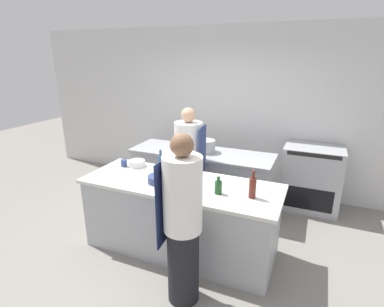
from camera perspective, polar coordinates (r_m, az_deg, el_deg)
ground_plane at (r=3.96m, az=-2.10°, el=-17.46°), size 16.00×16.00×0.00m
wall_back at (r=5.30m, az=7.72°, el=8.12°), size 8.00×0.06×2.80m
prep_counter at (r=3.72m, az=-2.18°, el=-11.81°), size 2.35×0.87×0.90m
pass_counter at (r=4.77m, az=1.70°, el=-4.78°), size 2.22×0.73×0.90m
oven_range at (r=5.01m, az=21.71°, el=-4.35°), size 0.86×0.61×1.00m
chef_at_prep_near at (r=2.82m, az=-1.83°, el=-13.04°), size 0.38×0.37×1.69m
chef_at_stove at (r=4.21m, az=-0.62°, el=-2.53°), size 0.42×0.40×1.65m
bottle_olive_oil at (r=3.17m, az=11.46°, el=-6.28°), size 0.07×0.07×0.30m
bottle_vinegar at (r=3.23m, az=5.03°, el=-6.36°), size 0.08×0.08×0.19m
bottle_wine at (r=3.80m, az=-5.95°, el=-1.88°), size 0.07×0.07×0.29m
bowl_mixing_large at (r=4.06m, az=-10.45°, el=-1.87°), size 0.21×0.21×0.08m
bowl_prep_small at (r=3.52m, az=-6.43°, el=-4.87°), size 0.25×0.25×0.09m
cup at (r=4.10m, az=-12.84°, el=-1.79°), size 0.08×0.08×0.09m
stockpot at (r=4.59m, az=2.59°, el=1.44°), size 0.30×0.30×0.19m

